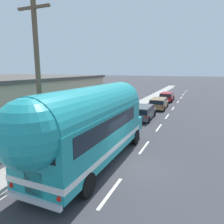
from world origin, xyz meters
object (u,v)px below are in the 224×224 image
at_px(car_lead, 143,111).
at_px(car_second, 159,103).
at_px(car_third, 167,96).
at_px(utility_pole, 39,80).
at_px(painted_bus, 89,124).

distance_m(car_lead, car_second, 6.30).
distance_m(car_lead, car_third, 13.24).
bearing_deg(car_lead, car_third, 88.50).
distance_m(utility_pole, car_lead, 12.87).
distance_m(car_second, car_third, 6.95).
xyz_separation_m(car_second, car_third, (-0.05, 6.95, 0.00)).
xyz_separation_m(utility_pole, car_second, (2.51, 18.45, -3.63)).
xyz_separation_m(utility_pole, car_third, (2.46, 25.40, -3.63)).
bearing_deg(utility_pole, car_second, 82.26).
relative_size(painted_bus, car_lead, 2.42).
relative_size(car_lead, car_second, 0.95).
bearing_deg(car_second, painted_bus, -90.71).
distance_m(painted_bus, car_lead, 11.49).
xyz_separation_m(painted_bus, car_second, (0.22, 17.68, -1.51)).
height_order(car_lead, car_third, same).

